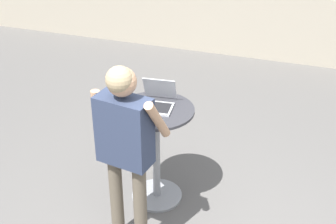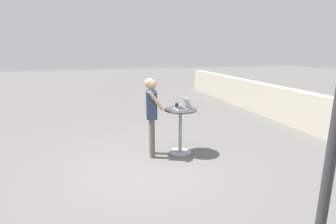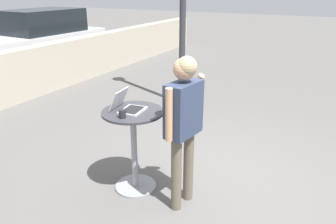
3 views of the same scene
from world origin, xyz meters
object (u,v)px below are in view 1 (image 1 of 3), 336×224
Objects in this scene: cafe_table at (156,144)px; laptop at (157,100)px; coffee_mug at (132,101)px; standing_person at (125,138)px.

cafe_table is 0.42m from laptop.
laptop reaches higher than coffee_mug.
laptop is 0.22m from coffee_mug.
laptop is at bearing 89.00° from standing_person.
cafe_table is 0.59× the size of standing_person.
coffee_mug is 0.64m from standing_person.
standing_person is (-0.01, -0.68, 0.02)m from laptop.
standing_person reaches higher than laptop.
cafe_table is 9.13× the size of coffee_mug.
coffee_mug is 0.06× the size of standing_person.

